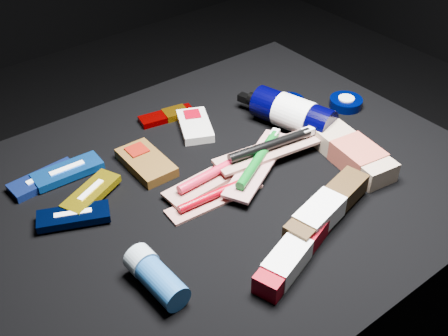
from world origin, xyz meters
TOP-DOWN VIEW (x-y plane):
  - ground at (0.00, 0.00)m, footprint 3.00×3.00m
  - cloth_table at (0.00, 0.00)m, footprint 0.98×0.78m
  - luna_bar_0 at (-0.27, 0.21)m, footprint 0.13×0.06m
  - luna_bar_1 at (-0.22, 0.20)m, footprint 0.13×0.06m
  - luna_bar_2 at (-0.27, 0.07)m, footprint 0.13×0.09m
  - luna_bar_3 at (-0.22, 0.11)m, footprint 0.13×0.09m
  - clif_bar_0 at (-0.09, 0.13)m, footprint 0.07×0.13m
  - clif_bar_1 at (0.07, 0.18)m, footprint 0.11×0.13m
  - power_bar at (0.05, 0.25)m, footprint 0.13×0.06m
  - lotion_bottle at (0.23, 0.05)m, footprint 0.12×0.23m
  - cream_tin_upper at (0.29, 0.12)m, footprint 0.06×0.06m
  - cream_tin_lower at (0.39, 0.04)m, footprint 0.07×0.07m
  - bodywash_bottle at (0.24, -0.11)m, footprint 0.10×0.22m
  - deodorant_stick at (-0.23, -0.14)m, footprint 0.05×0.12m
  - toothbrush_pack_0 at (-0.04, -0.03)m, footprint 0.19×0.06m
  - toothbrush_pack_1 at (-0.00, 0.01)m, footprint 0.22×0.06m
  - toothbrush_pack_2 at (0.08, -0.02)m, footprint 0.23×0.15m
  - toothbrush_pack_3 at (0.12, -0.01)m, footprint 0.24×0.09m
  - toothpaste_carton_red at (-0.04, -0.23)m, footprint 0.20×0.10m
  - toothpaste_carton_green at (0.07, -0.20)m, footprint 0.22×0.09m

SIDE VIEW (x-z plane):
  - ground at x=0.00m, z-range 0.00..0.00m
  - cloth_table at x=0.00m, z-range 0.00..0.40m
  - power_bar at x=0.05m, z-range 0.40..0.41m
  - toothbrush_pack_0 at x=-0.04m, z-range 0.40..0.42m
  - luna_bar_0 at x=-0.27m, z-range 0.40..0.42m
  - cream_tin_upper at x=0.29m, z-range 0.40..0.42m
  - clif_bar_1 at x=0.07m, z-range 0.40..0.42m
  - luna_bar_1 at x=-0.22m, z-range 0.40..0.42m
  - clif_bar_0 at x=-0.09m, z-range 0.40..0.42m
  - cream_tin_lower at x=0.39m, z-range 0.40..0.42m
  - luna_bar_2 at x=-0.27m, z-range 0.40..0.42m
  - luna_bar_3 at x=-0.22m, z-range 0.41..0.42m
  - toothbrush_pack_1 at x=0.00m, z-range 0.40..0.43m
  - toothpaste_carton_red at x=-0.04m, z-range 0.40..0.44m
  - bodywash_bottle at x=0.24m, z-range 0.40..0.44m
  - deodorant_stick at x=-0.23m, z-range 0.40..0.45m
  - toothbrush_pack_2 at x=0.08m, z-range 0.41..0.44m
  - toothpaste_carton_green at x=0.07m, z-range 0.40..0.45m
  - toothbrush_pack_3 at x=0.12m, z-range 0.42..0.44m
  - lotion_bottle at x=0.23m, z-range 0.40..0.47m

